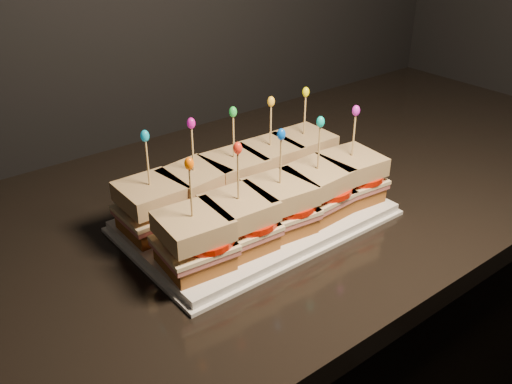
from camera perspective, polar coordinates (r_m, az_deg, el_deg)
platter at (r=0.89m, az=-0.00°, el=-2.60°), size 0.39×0.24×0.02m
platter_rim at (r=0.90m, az=-0.00°, el=-2.92°), size 0.40×0.25×0.01m
sandwich_0_bread_bot at (r=0.85m, az=-10.20°, el=-3.06°), size 0.08×0.08×0.02m
sandwich_0_ham at (r=0.85m, az=-10.29°, el=-2.16°), size 0.09×0.09×0.01m
sandwich_0_cheese at (r=0.84m, az=-10.33°, el=-1.75°), size 0.09×0.09×0.01m
sandwich_0_tomato at (r=0.84m, az=-9.46°, el=-1.21°), size 0.08×0.08×0.01m
sandwich_0_bread_top at (r=0.83m, az=-10.49°, el=-0.16°), size 0.09×0.09×0.03m
sandwich_0_pick at (r=0.81m, az=-10.76°, el=2.60°), size 0.00×0.00×0.09m
sandwich_0_frill at (r=0.79m, az=-11.05°, el=5.54°), size 0.01×0.01×0.02m
sandwich_1_bread_bot at (r=0.88m, az=-6.02°, el=-1.52°), size 0.09×0.09×0.02m
sandwich_1_ham at (r=0.88m, az=-6.07°, el=-0.64°), size 0.10×0.10×0.01m
sandwich_1_cheese at (r=0.87m, az=-6.09°, el=-0.24°), size 0.10×0.10×0.01m
sandwich_1_tomato at (r=0.87m, az=-5.24°, el=0.28°), size 0.08×0.08×0.01m
sandwich_1_bread_top at (r=0.86m, az=-6.18°, el=1.31°), size 0.10×0.10×0.03m
sandwich_1_pick at (r=0.84m, az=-6.34°, el=4.01°), size 0.00×0.00×0.09m
sandwich_1_frill at (r=0.82m, az=-6.50°, el=6.85°), size 0.01×0.01×0.02m
sandwich_2_bread_bot at (r=0.92m, az=-2.15°, el=-0.09°), size 0.09×0.09×0.02m
sandwich_2_ham at (r=0.91m, az=-2.17°, el=0.77°), size 0.10×0.09×0.01m
sandwich_2_cheese at (r=0.91m, az=-2.17°, el=1.16°), size 0.10×0.10×0.01m
sandwich_2_tomato at (r=0.91m, az=-1.35°, el=1.66°), size 0.08×0.08×0.01m
sandwich_2_bread_top at (r=0.90m, az=-2.20°, el=2.66°), size 0.09×0.09×0.03m
sandwich_2_pick at (r=0.88m, az=-2.26°, el=5.27°), size 0.00×0.00×0.09m
sandwich_2_frill at (r=0.86m, az=-2.32°, el=8.02°), size 0.01×0.01×0.02m
sandwich_3_bread_bot at (r=0.96m, az=1.41°, el=1.22°), size 0.09×0.09×0.02m
sandwich_3_ham at (r=0.95m, az=1.42°, el=2.06°), size 0.10×0.09×0.01m
sandwich_3_cheese at (r=0.95m, az=1.43°, el=2.44°), size 0.10×0.10×0.01m
sandwich_3_tomato at (r=0.95m, az=2.22°, el=2.91°), size 0.08×0.08×0.01m
sandwich_3_bread_top at (r=0.94m, az=1.45°, el=3.89°), size 0.09×0.09×0.03m
sandwich_3_pick at (r=0.92m, az=1.48°, el=6.41°), size 0.00×0.00×0.09m
sandwich_3_frill at (r=0.91m, az=1.52°, el=9.04°), size 0.01×0.01×0.02m
sandwich_4_bread_bot at (r=1.01m, az=4.68°, el=2.43°), size 0.09×0.09×0.02m
sandwich_4_ham at (r=1.00m, az=4.71°, el=3.23°), size 0.09×0.09×0.01m
sandwich_4_cheese at (r=1.00m, az=4.73°, el=3.60°), size 0.10×0.09×0.01m
sandwich_4_tomato at (r=1.00m, az=5.49°, el=4.05°), size 0.08×0.08×0.01m
sandwich_4_bread_top at (r=0.98m, az=4.79°, el=5.00°), size 0.09×0.09×0.03m
sandwich_4_pick at (r=0.97m, az=4.89°, el=7.41°), size 0.00×0.00×0.09m
sandwich_4_frill at (r=0.95m, az=5.01°, el=9.94°), size 0.01×0.01×0.02m
sandwich_5_bread_bot at (r=0.77m, az=-6.13°, el=-6.48°), size 0.09×0.09×0.02m
sandwich_5_ham at (r=0.76m, az=-6.19°, el=-5.52°), size 0.10×0.10×0.01m
sandwich_5_cheese at (r=0.76m, az=-6.22°, el=-5.08°), size 0.10×0.10×0.01m
sandwich_5_tomato at (r=0.76m, az=-5.24°, el=-4.50°), size 0.08×0.08×0.01m
sandwich_5_bread_top at (r=0.74m, az=-6.32°, el=-3.38°), size 0.09×0.09×0.03m
sandwich_5_pick at (r=0.72m, az=-6.51°, el=-0.38°), size 0.00×0.00×0.09m
sandwich_5_frill at (r=0.70m, az=-6.71°, el=2.84°), size 0.01×0.01×0.02m
sandwich_6_bread_bot at (r=0.81m, az=-1.69°, el=-4.63°), size 0.09×0.09×0.02m
sandwich_6_ham at (r=0.80m, az=-1.71°, el=-3.69°), size 0.10×0.09×0.01m
sandwich_6_cheese at (r=0.79m, az=-1.71°, el=-3.27°), size 0.10×0.10×0.01m
sandwich_6_tomato at (r=0.79m, az=-0.76°, el=-2.70°), size 0.08×0.08×0.01m
sandwich_6_bread_top at (r=0.78m, az=-1.74°, el=-1.61°), size 0.09×0.09×0.03m
sandwich_6_pick at (r=0.76m, az=-1.79°, el=1.30°), size 0.00×0.00×0.09m
sandwich_6_frill at (r=0.74m, az=-1.84°, el=4.40°), size 0.01×0.01×0.02m
sandwich_7_bread_bot at (r=0.85m, az=2.34°, el=-2.92°), size 0.09×0.09×0.02m
sandwich_7_ham at (r=0.84m, az=2.36°, el=-2.01°), size 0.10×0.10×0.01m
sandwich_7_cheese at (r=0.83m, az=2.37°, el=-1.59°), size 0.10×0.10×0.01m
sandwich_7_tomato at (r=0.83m, az=3.28°, el=-1.05°), size 0.08×0.08×0.01m
sandwich_7_bread_top at (r=0.82m, az=2.41°, el=0.01°), size 0.09×0.09×0.03m
sandwich_7_pick at (r=0.80m, az=2.47°, el=2.81°), size 0.00×0.00×0.09m
sandwich_7_frill at (r=0.78m, az=2.54°, el=5.78°), size 0.01×0.01×0.02m
sandwich_8_bread_bot at (r=0.89m, az=5.99°, el=-1.36°), size 0.09×0.09×0.02m
sandwich_8_ham at (r=0.88m, az=6.04°, el=-0.48°), size 0.10×0.09×0.01m
sandwich_8_cheese at (r=0.88m, az=6.06°, el=-0.08°), size 0.10×0.10×0.01m
sandwich_8_tomato at (r=0.88m, az=6.92°, el=0.44°), size 0.08×0.08×0.01m
sandwich_8_bread_top at (r=0.87m, az=6.15°, el=1.47°), size 0.09×0.09×0.03m
sandwich_8_pick at (r=0.85m, az=6.30°, el=4.15°), size 0.00×0.00×0.09m
sandwich_8_frill at (r=0.83m, az=6.47°, el=6.98°), size 0.01×0.01×0.02m
sandwich_9_bread_bot at (r=0.94m, az=9.27°, el=0.06°), size 0.09×0.09×0.02m
sandwich_9_ham at (r=0.93m, az=9.35°, el=0.91°), size 0.10×0.10×0.01m
sandwich_9_cheese at (r=0.93m, az=9.38°, el=1.29°), size 0.10×0.10×0.01m
sandwich_9_tomato at (r=0.93m, az=10.19°, el=1.78°), size 0.08×0.08×0.01m
sandwich_9_bread_top at (r=0.91m, az=9.51°, el=2.77°), size 0.09×0.09×0.03m
sandwich_9_pick at (r=0.90m, az=9.73°, el=5.33°), size 0.00×0.00×0.09m
sandwich_9_frill at (r=0.88m, az=9.97°, el=8.02°), size 0.01×0.01×0.02m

